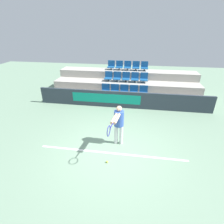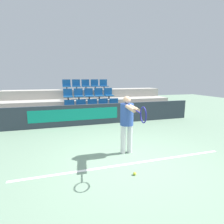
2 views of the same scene
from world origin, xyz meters
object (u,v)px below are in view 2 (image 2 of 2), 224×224
(stadium_chair_7, at_px, (89,94))
(stadium_chair_0, at_px, (70,107))
(stadium_chair_8, at_px, (99,94))
(stadium_chair_10, at_px, (67,85))
(stadium_chair_5, at_px, (68,95))
(stadium_chair_14, at_px, (104,85))
(stadium_chair_6, at_px, (79,95))
(tennis_ball, at_px, (135,174))
(stadium_chair_2, at_px, (93,106))
(stadium_chair_12, at_px, (86,85))
(stadium_chair_3, at_px, (104,106))
(stadium_chair_11, at_px, (76,85))
(stadium_chair_4, at_px, (114,105))
(tennis_player, at_px, (127,119))
(stadium_chair_1, at_px, (81,107))
(stadium_chair_9, at_px, (109,94))
(stadium_chair_13, at_px, (95,85))

(stadium_chair_7, bearing_deg, stadium_chair_0, -135.26)
(stadium_chair_7, relative_size, stadium_chair_8, 1.00)
(stadium_chair_7, height_order, stadium_chair_10, stadium_chair_10)
(stadium_chair_5, height_order, stadium_chair_14, stadium_chair_14)
(stadium_chair_6, xyz_separation_m, tennis_ball, (0.47, -6.14, -1.13))
(stadium_chair_2, bearing_deg, stadium_chair_12, 90.00)
(stadium_chair_3, distance_m, stadium_chair_5, 2.00)
(stadium_chair_2, relative_size, tennis_ball, 8.50)
(stadium_chair_5, relative_size, stadium_chair_8, 1.00)
(stadium_chair_2, height_order, stadium_chair_11, stadium_chair_11)
(stadium_chair_0, bearing_deg, stadium_chair_8, 33.45)
(stadium_chair_2, bearing_deg, stadium_chair_7, 90.00)
(stadium_chair_8, bearing_deg, stadium_chair_7, 180.00)
(stadium_chair_4, relative_size, tennis_player, 0.36)
(stadium_chair_2, bearing_deg, stadium_chair_11, 104.16)
(stadium_chair_0, distance_m, tennis_ball, 5.21)
(stadium_chair_5, bearing_deg, stadium_chair_1, -63.22)
(stadium_chair_5, xyz_separation_m, stadium_chair_10, (0.00, 1.07, 0.46))
(stadium_chair_2, distance_m, tennis_ball, 5.11)
(stadium_chair_2, xyz_separation_m, stadium_chair_11, (-0.54, 2.14, 0.92))
(stadium_chair_9, bearing_deg, stadium_chair_7, 180.00)
(stadium_chair_9, bearing_deg, stadium_chair_12, 135.26)
(stadium_chair_5, xyz_separation_m, stadium_chair_14, (2.16, 1.07, 0.46))
(stadium_chair_4, distance_m, stadium_chair_8, 1.29)
(stadium_chair_10, distance_m, stadium_chair_12, 1.08)
(stadium_chair_8, xyz_separation_m, stadium_chair_9, (0.54, 0.00, 0.00))
(stadium_chair_7, bearing_deg, stadium_chair_5, 180.00)
(stadium_chair_0, relative_size, tennis_player, 0.36)
(stadium_chair_6, bearing_deg, stadium_chair_13, 44.74)
(stadium_chair_3, distance_m, tennis_ball, 5.15)
(stadium_chair_14, relative_size, tennis_player, 0.36)
(stadium_chair_4, height_order, stadium_chair_9, stadium_chair_9)
(stadium_chair_5, bearing_deg, stadium_chair_13, 33.45)
(stadium_chair_0, relative_size, stadium_chair_1, 1.00)
(stadium_chair_12, relative_size, tennis_ball, 8.50)
(stadium_chair_13, bearing_deg, stadium_chair_14, 0.00)
(stadium_chair_2, distance_m, stadium_chair_3, 0.54)
(stadium_chair_4, xyz_separation_m, stadium_chair_10, (-2.16, 2.14, 0.92))
(stadium_chair_6, height_order, tennis_player, tennis_player)
(stadium_chair_2, xyz_separation_m, stadium_chair_8, (0.54, 1.07, 0.46))
(stadium_chair_3, distance_m, stadium_chair_7, 1.29)
(stadium_chair_3, distance_m, stadium_chair_9, 1.29)
(stadium_chair_1, height_order, stadium_chair_8, stadium_chair_8)
(stadium_chair_6, relative_size, stadium_chair_8, 1.00)
(stadium_chair_9, bearing_deg, stadium_chair_3, -116.78)
(tennis_ball, bearing_deg, stadium_chair_4, 77.16)
(stadium_chair_1, relative_size, stadium_chair_8, 1.00)
(stadium_chair_3, height_order, stadium_chair_7, stadium_chair_7)
(stadium_chair_2, bearing_deg, stadium_chair_13, 75.84)
(stadium_chair_8, distance_m, stadium_chair_9, 0.54)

